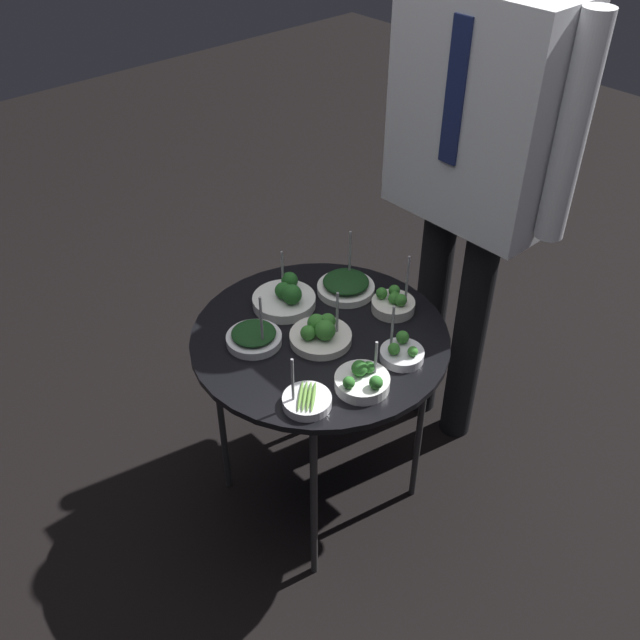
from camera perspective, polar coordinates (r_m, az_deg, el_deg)
ground_plane at (r=2.37m, az=0.00°, el=-13.33°), size 8.00×8.00×0.00m
serving_cart at (r=1.94m, az=0.00°, el=-2.14°), size 0.70×0.70×0.64m
bowl_broccoli_center at (r=1.88m, az=0.06°, el=-1.07°), size 0.17×0.17×0.15m
bowl_broccoli_mid_right at (r=2.00m, az=-2.78°, el=1.80°), size 0.18×0.18×0.15m
bowl_broccoli_front_center at (r=2.00m, az=5.89°, el=1.38°), size 0.12×0.12×0.18m
bowl_spinach_mid_left at (r=1.88m, az=-5.30°, el=-1.35°), size 0.15×0.15×0.17m
bowl_broccoli_back_left at (r=1.84m, az=6.55°, el=-2.57°), size 0.11×0.11×0.16m
bowl_asparagus_near_rim at (r=1.70m, az=-1.07°, el=-6.45°), size 0.12×0.12×0.15m
bowl_broccoli_front_left at (r=1.75m, az=3.41°, el=-4.84°), size 0.14×0.14×0.13m
bowl_spinach_far_rim at (r=2.06m, az=2.09°, el=2.78°), size 0.17×0.17×0.18m
waiter_figure at (r=2.03m, az=12.36°, el=13.99°), size 0.61×0.23×1.67m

